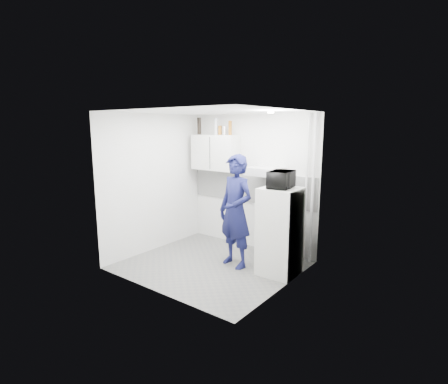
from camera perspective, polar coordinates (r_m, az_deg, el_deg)
The scene contains 22 objects.
floor at distance 6.19m, azimuth -2.14°, elevation -11.80°, with size 2.80×2.80×0.00m, color #585858.
ceiling at distance 5.73m, azimuth -2.33°, elevation 13.01°, with size 2.80×2.80×0.00m, color white.
wall_back at distance 6.82m, azimuth 4.47°, elevation 1.64°, with size 2.80×2.80×0.00m, color silver.
wall_left at distance 6.78m, azimuth -11.40°, elevation 1.42°, with size 2.60×2.60×0.00m, color silver.
wall_right at distance 5.06m, azimuth 10.10°, elevation -1.65°, with size 2.60×2.60×0.00m, color silver.
person at distance 5.89m, azimuth 1.91°, elevation -3.16°, with size 0.70×0.46×1.92m, color #11133D.
stove at distance 6.46m, azimuth 8.33°, elevation -6.96°, with size 0.53×0.53×0.84m, color beige.
fridge at distance 5.69m, azimuth 9.08°, elevation -6.39°, with size 0.59×0.59×1.42m, color silver.
stove_top at distance 6.35m, azimuth 8.44°, elevation -3.20°, with size 0.51×0.51×0.03m, color black.
saucepan at distance 6.23m, azimuth 8.88°, elevation -2.86°, with size 0.18×0.18×0.10m, color silver.
microwave at distance 5.50m, azimuth 9.34°, elevation 2.03°, with size 0.33×0.48×0.27m, color black.
bottle_a at distance 7.30m, azimuth -4.07°, elevation 10.68°, with size 0.08×0.08×0.34m, color black.
bottle_d at distance 7.02m, azimuth -1.30°, elevation 10.65°, with size 0.07×0.07×0.33m, color #B2B7BC.
canister_a at distance 6.96m, azimuth -0.65°, elevation 10.04°, with size 0.07×0.07×0.18m, color brown.
canister_b at distance 6.90m, azimuth 0.01°, elevation 10.01°, with size 0.09×0.09×0.17m, color silver.
bottle_e at distance 6.81m, azimuth 1.01°, elevation 10.42°, with size 0.07×0.07×0.27m, color brown.
upper_cabinet at distance 7.05m, azimuth -1.41°, elevation 6.47°, with size 1.00×0.35×0.70m, color silver.
range_hood at distance 6.33m, azimuth 6.70°, elevation 3.38°, with size 0.60×0.50×0.14m, color beige.
backsplash at distance 6.82m, azimuth 4.39°, elevation 0.79°, with size 2.74×0.03×0.60m, color white.
pipe_a at distance 6.15m, azimuth 14.28°, elevation 0.35°, with size 0.05×0.05×2.60m, color beige.
pipe_b at distance 6.19m, azimuth 13.27°, elevation 0.47°, with size 0.04×0.04×2.60m, color beige.
ceiling_spot_fixture at distance 5.32m, azimuth 7.65°, elevation 12.78°, with size 0.10×0.10×0.02m, color white.
Camera 1 is at (3.64, -4.41, 2.36)m, focal length 28.00 mm.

